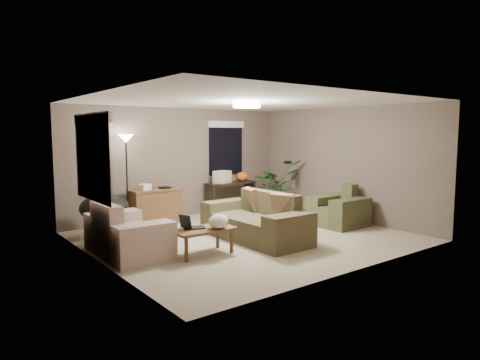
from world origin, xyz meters
TOP-DOWN VIEW (x-y plane):
  - room_shell at (0.00, 0.00)m, footprint 5.50×5.50m
  - main_sofa at (0.04, -0.25)m, footprint 0.95×2.20m
  - throw_pillows at (0.29, -0.25)m, footprint 0.35×1.40m
  - loveseat at (-2.26, 0.22)m, footprint 0.90×1.60m
  - armchair at (2.15, -0.39)m, footprint 0.95×1.00m
  - coffee_table at (-1.28, -0.51)m, footprint 1.00×0.55m
  - laptop at (-1.45, -0.41)m, footprint 0.42×0.34m
  - plastic_bag at (-1.08, -0.66)m, footprint 0.36×0.33m
  - desk at (-0.83, 2.09)m, footprint 1.10×0.50m
  - desk_papers at (-0.99, 2.08)m, footprint 0.71×0.31m
  - console_table at (1.21, 2.16)m, footprint 1.30×0.40m
  - pumpkin at (1.56, 2.16)m, footprint 0.33×0.33m
  - cardboard_box at (0.96, 2.16)m, footprint 0.46×0.41m
  - papasan_chair at (-2.11, 1.60)m, footprint 1.07×1.07m
  - floor_lamp at (-1.41, 2.18)m, footprint 0.32×0.32m
  - ceiling_fixture at (0.00, 0.00)m, footprint 0.50×0.50m
  - houseplant at (2.13, 1.54)m, footprint 1.17×1.30m
  - cat_scratching_post at (2.25, 0.12)m, footprint 0.32×0.32m
  - window_left at (-2.73, 0.30)m, footprint 0.05×1.56m
  - window_back at (1.30, 2.48)m, footprint 1.06×0.05m

SIDE VIEW (x-z plane):
  - cat_scratching_post at x=2.25m, z-range -0.04..0.46m
  - main_sofa at x=0.04m, z-range -0.13..0.72m
  - loveseat at x=-2.26m, z-range -0.13..0.72m
  - armchair at x=2.15m, z-range -0.13..0.72m
  - coffee_table at x=-1.28m, z-range 0.15..0.57m
  - desk at x=-0.83m, z-range 0.00..0.75m
  - console_table at x=1.21m, z-range 0.06..0.81m
  - papasan_chair at x=-2.11m, z-range 0.07..0.86m
  - laptop at x=-1.45m, z-range 0.36..0.60m
  - houseplant at x=2.13m, z-range 0.00..1.02m
  - plastic_bag at x=-1.08m, z-range 0.42..0.65m
  - throw_pillows at x=0.29m, z-range 0.42..0.88m
  - desk_papers at x=-0.99m, z-range 0.74..0.86m
  - pumpkin at x=1.56m, z-range 0.75..0.98m
  - cardboard_box at x=0.96m, z-range 0.75..1.04m
  - room_shell at x=0.00m, z-range -1.50..4.00m
  - floor_lamp at x=-1.41m, z-range 0.64..2.55m
  - window_left at x=-2.73m, z-range 1.12..2.45m
  - window_back at x=1.30m, z-range 1.12..2.45m
  - ceiling_fixture at x=0.00m, z-range 2.39..2.49m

